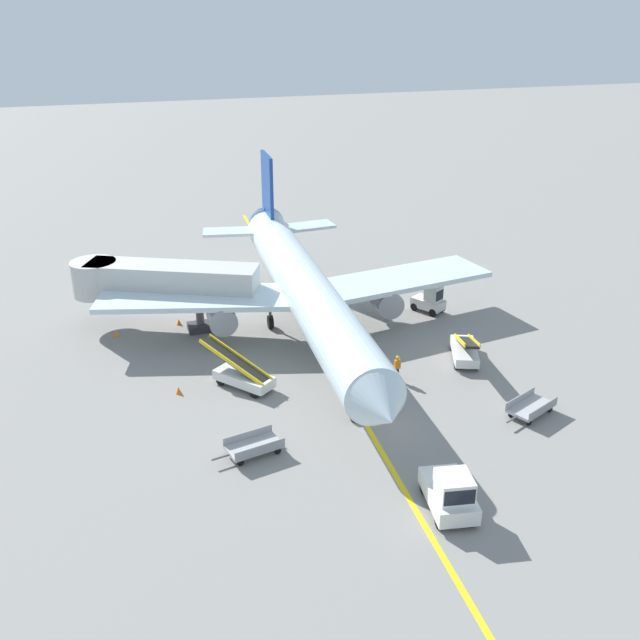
% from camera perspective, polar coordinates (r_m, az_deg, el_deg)
% --- Properties ---
extents(ground_plane, '(300.00, 300.00, 0.00)m').
position_cam_1_polar(ground_plane, '(39.66, 4.53, -8.72)').
color(ground_plane, gray).
extents(taxi_line_yellow, '(5.67, 79.84, 0.01)m').
position_cam_1_polar(taxi_line_yellow, '(43.62, 1.94, -5.39)').
color(taxi_line_yellow, yellow).
rests_on(taxi_line_yellow, ground).
extents(airliner, '(28.55, 35.33, 10.10)m').
position_cam_1_polar(airliner, '(49.25, -1.25, 2.57)').
color(airliner, silver).
rests_on(airliner, ground).
extents(jet_bridge, '(12.70, 7.86, 4.85)m').
position_cam_1_polar(jet_bridge, '(51.37, -13.12, 3.00)').
color(jet_bridge, beige).
rests_on(jet_bridge, ground).
extents(pushback_tug, '(2.51, 3.88, 2.20)m').
position_cam_1_polar(pushback_tug, '(33.91, 10.37, -13.42)').
color(pushback_tug, silver).
rests_on(pushback_tug, ground).
extents(baggage_tug_near_wing, '(2.33, 2.73, 2.10)m').
position_cam_1_polar(baggage_tug_near_wing, '(54.35, 8.78, 1.56)').
color(baggage_tug_near_wing, silver).
rests_on(baggage_tug_near_wing, ground).
extents(belt_loader_forward_hold, '(3.05, 5.10, 2.59)m').
position_cam_1_polar(belt_loader_forward_hold, '(47.35, 11.50, -2.34)').
color(belt_loader_forward_hold, silver).
rests_on(belt_loader_forward_hold, ground).
extents(belt_loader_aft_hold, '(4.03, 4.73, 2.59)m').
position_cam_1_polar(belt_loader_aft_hold, '(43.57, -6.22, -4.40)').
color(belt_loader_aft_hold, silver).
rests_on(belt_loader_aft_hold, ground).
extents(baggage_cart_loaded, '(3.84, 2.10, 0.94)m').
position_cam_1_polar(baggage_cart_loaded, '(37.52, -5.31, -10.01)').
color(baggage_cart_loaded, '#A5A5A8').
rests_on(baggage_cart_loaded, ground).
extents(baggage_cart_empty_trailing, '(3.76, 2.55, 0.94)m').
position_cam_1_polar(baggage_cart_empty_trailing, '(42.37, 16.51, -6.70)').
color(baggage_cart_empty_trailing, '#A5A5A8').
rests_on(baggage_cart_empty_trailing, ground).
extents(ground_crew_marshaller, '(0.36, 0.24, 1.70)m').
position_cam_1_polar(ground_crew_marshaller, '(40.74, 2.38, -6.20)').
color(ground_crew_marshaller, '#26262D').
rests_on(ground_crew_marshaller, ground).
extents(ground_crew_wing_walker, '(0.36, 0.24, 1.70)m').
position_cam_1_polar(ground_crew_wing_walker, '(44.19, 6.19, -3.78)').
color(ground_crew_wing_walker, '#26262D').
rests_on(ground_crew_wing_walker, ground).
extents(safety_cone_nose_left, '(0.36, 0.36, 0.44)m').
position_cam_1_polar(safety_cone_nose_left, '(43.64, -11.23, -5.53)').
color(safety_cone_nose_left, orange).
rests_on(safety_cone_nose_left, ground).
extents(safety_cone_nose_right, '(0.36, 0.36, 0.44)m').
position_cam_1_polar(safety_cone_nose_right, '(47.30, 2.47, -2.63)').
color(safety_cone_nose_right, orange).
rests_on(safety_cone_nose_right, ground).
extents(safety_cone_wingtip_left, '(0.36, 0.36, 0.44)m').
position_cam_1_polar(safety_cone_wingtip_left, '(51.95, -16.00, -1.06)').
color(safety_cone_wingtip_left, orange).
rests_on(safety_cone_wingtip_left, ground).
extents(safety_cone_wingtip_right, '(0.36, 0.36, 0.44)m').
position_cam_1_polar(safety_cone_wingtip_right, '(52.80, -11.21, -0.15)').
color(safety_cone_wingtip_right, orange).
rests_on(safety_cone_wingtip_right, ground).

